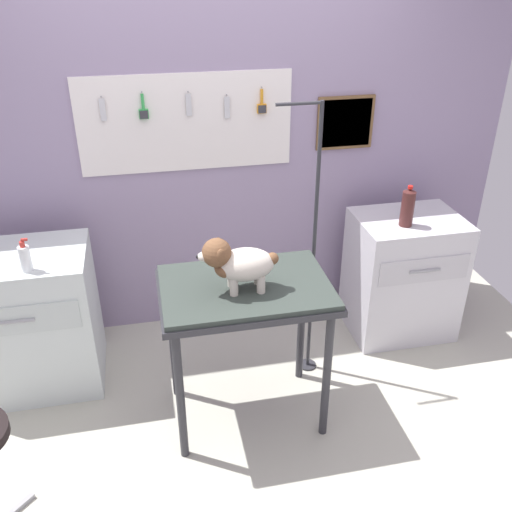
% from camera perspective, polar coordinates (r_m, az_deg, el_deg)
% --- Properties ---
extents(ground, '(4.40, 4.00, 0.04)m').
position_cam_1_polar(ground, '(3.23, -0.48, -18.61)').
color(ground, '#B8B7A5').
extents(rear_wall_panel, '(4.00, 0.11, 2.30)m').
position_cam_1_polar(rear_wall_panel, '(3.65, -4.58, 9.51)').
color(rear_wall_panel, '#9484A4').
rests_on(rear_wall_panel, ground).
extents(grooming_table, '(0.88, 0.60, 0.86)m').
position_cam_1_polar(grooming_table, '(2.89, -1.06, -4.61)').
color(grooming_table, '#2D2D33').
rests_on(grooming_table, ground).
extents(grooming_arm, '(0.30, 0.11, 1.69)m').
position_cam_1_polar(grooming_arm, '(3.24, 5.72, -0.23)').
color(grooming_arm, '#2D2D33').
rests_on(grooming_arm, ground).
extents(dog, '(0.40, 0.19, 0.29)m').
position_cam_1_polar(dog, '(2.72, -1.95, -0.68)').
color(dog, beige).
rests_on(dog, grooming_table).
extents(counter_left, '(0.80, 0.58, 0.87)m').
position_cam_1_polar(counter_left, '(3.58, -22.34, -6.10)').
color(counter_left, silver).
rests_on(counter_left, ground).
extents(cabinet_right, '(0.68, 0.54, 0.84)m').
position_cam_1_polar(cabinet_right, '(3.91, 14.67, -1.89)').
color(cabinet_right, silver).
rests_on(cabinet_right, ground).
extents(spray_bottle_short, '(0.06, 0.06, 0.19)m').
position_cam_1_polar(spray_bottle_short, '(3.15, -22.44, -0.20)').
color(spray_bottle_short, white).
rests_on(spray_bottle_short, counter_left).
extents(soda_bottle, '(0.08, 0.08, 0.26)m').
position_cam_1_polar(soda_bottle, '(3.57, 15.18, 4.81)').
color(soda_bottle, '#47211F').
rests_on(soda_bottle, cabinet_right).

